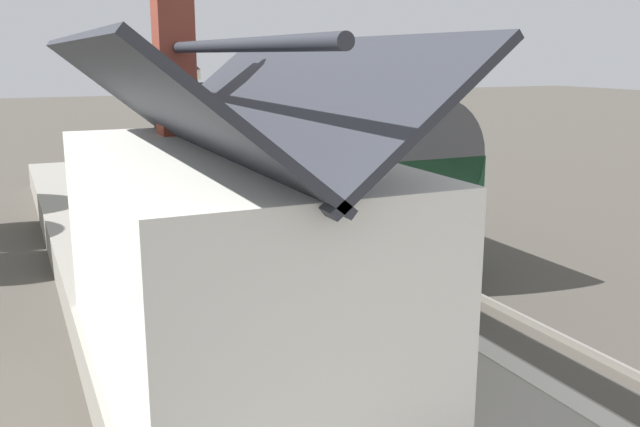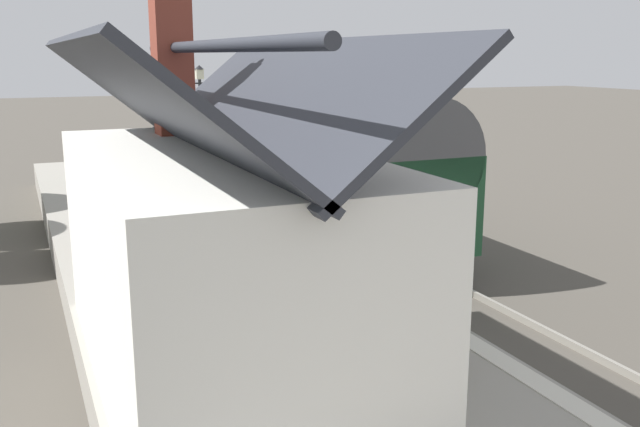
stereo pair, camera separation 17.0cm
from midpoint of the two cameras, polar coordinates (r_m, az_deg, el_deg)
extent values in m
plane|color=#4C473F|center=(16.77, 3.05, -5.21)|extent=(160.00, 160.00, 0.00)
cube|color=gray|center=(15.32, -9.84, -5.37)|extent=(32.00, 5.68, 0.90)
cube|color=beige|center=(16.02, -0.67, -2.67)|extent=(32.00, 0.36, 0.02)
cube|color=gray|center=(17.52, 7.78, -4.27)|extent=(52.00, 0.08, 0.14)
cube|color=gray|center=(16.83, 3.60, -4.90)|extent=(52.00, 0.08, 0.14)
cube|color=black|center=(19.97, 0.90, -1.19)|extent=(9.17, 2.29, 0.70)
cube|color=#1E4C2D|center=(19.66, 0.92, 3.06)|extent=(9.96, 2.70, 2.30)
cylinder|color=#515154|center=(19.50, 0.93, 6.39)|extent=(9.96, 2.65, 2.65)
cube|color=black|center=(19.08, -2.80, 3.62)|extent=(8.47, 0.03, 0.80)
cylinder|color=black|center=(22.64, -2.32, 0.48)|extent=(0.70, 2.16, 0.70)
cylinder|color=black|center=(17.41, 5.10, -3.35)|extent=(0.70, 2.16, 0.70)
cube|color=black|center=(24.18, -4.17, 5.82)|extent=(0.04, 2.16, 0.90)
cylinder|color=#F2EDCC|center=(24.33, -4.15, 3.54)|extent=(0.06, 0.24, 0.24)
cube|color=red|center=(24.45, -4.16, 2.50)|extent=(0.16, 2.56, 0.24)
cube|color=white|center=(9.59, -8.50, -4.08)|extent=(6.95, 3.29, 3.04)
cube|color=#2D3038|center=(9.45, -4.09, 9.34)|extent=(7.45, 1.90, 1.58)
cube|color=#2D3038|center=(9.01, -14.05, 8.83)|extent=(7.45, 1.90, 1.58)
cylinder|color=#2D3038|center=(9.18, -9.10, 13.32)|extent=(7.45, 0.16, 0.16)
cube|color=brown|center=(11.40, -12.21, 12.15)|extent=(0.56, 0.56, 2.33)
cube|color=teal|center=(10.58, -0.22, -4.98)|extent=(0.90, 0.06, 2.10)
cube|color=teal|center=(9.19, 3.35, -3.54)|extent=(0.80, 0.05, 1.10)
cube|color=teal|center=(11.66, -3.04, -0.01)|extent=(0.80, 0.05, 1.10)
cube|color=#26727F|center=(15.94, -7.96, -1.22)|extent=(1.40, 0.40, 0.06)
cube|color=#26727F|center=(15.94, -7.36, -0.36)|extent=(1.40, 0.11, 0.40)
cube|color=black|center=(15.48, -7.34, -2.51)|extent=(0.06, 0.36, 0.44)
cube|color=black|center=(16.52, -8.49, -1.56)|extent=(0.06, 0.36, 0.44)
cube|color=#26727F|center=(19.25, -10.61, 1.11)|extent=(1.42, 0.46, 0.06)
cube|color=#26727F|center=(19.24, -10.11, 1.82)|extent=(1.40, 0.17, 0.40)
cube|color=black|center=(18.76, -10.25, 0.10)|extent=(0.08, 0.36, 0.44)
cube|color=black|center=(19.84, -10.90, 0.76)|extent=(0.08, 0.36, 0.44)
cube|color=#26727F|center=(25.42, -14.18, 3.75)|extent=(1.42, 0.46, 0.06)
cube|color=#26727F|center=(25.41, -13.80, 4.29)|extent=(1.40, 0.17, 0.40)
cube|color=black|center=(24.91, -13.97, 3.05)|extent=(0.08, 0.36, 0.44)
cube|color=black|center=(26.00, -14.32, 3.43)|extent=(0.08, 0.36, 0.44)
cone|color=teal|center=(14.94, -3.07, -3.27)|extent=(0.33, 0.33, 0.29)
cylinder|color=teal|center=(14.98, -3.07, -3.70)|extent=(0.18, 0.18, 0.06)
ellipsoid|color=olive|center=(14.87, -3.09, -2.25)|extent=(0.37, 0.37, 0.32)
cone|color=#BF2A38|center=(14.84, -3.09, -1.77)|extent=(0.08, 0.08, 0.15)
cube|color=teal|center=(26.25, -18.87, 3.07)|extent=(0.73, 0.32, 0.31)
ellipsoid|color=#4C8C2D|center=(26.21, -18.92, 3.65)|extent=(0.65, 0.29, 0.29)
cone|color=gray|center=(21.77, -12.12, 1.73)|extent=(0.37, 0.37, 0.41)
cylinder|color=gray|center=(21.80, -12.10, 1.28)|extent=(0.20, 0.20, 0.06)
ellipsoid|color=#4C8C2D|center=(21.70, -12.16, 2.67)|extent=(0.45, 0.45, 0.41)
cylinder|color=black|center=(17.21, -6.21, -1.13)|extent=(0.32, 0.32, 0.31)
ellipsoid|color=#3D8438|center=(17.15, -6.23, -0.22)|extent=(0.36, 0.36, 0.35)
cube|color=#9E5138|center=(16.39, -15.27, -2.10)|extent=(0.88, 0.32, 0.39)
ellipsoid|color=#4C8C2D|center=(16.32, -15.33, -1.05)|extent=(0.79, 0.29, 0.29)
cylinder|color=black|center=(10.24, 8.89, -11.09)|extent=(0.47, 0.47, 0.32)
ellipsoid|color=olive|center=(10.10, 8.96, -9.18)|extent=(0.59, 0.59, 0.52)
cylinder|color=black|center=(23.57, -10.10, 6.48)|extent=(0.10, 0.10, 3.53)
cylinder|color=black|center=(23.45, -10.25, 10.40)|extent=(0.05, 0.50, 0.05)
cube|color=beige|center=(23.44, -10.28, 11.11)|extent=(0.24, 0.24, 0.32)
cone|color=black|center=(23.44, -10.30, 11.64)|extent=(0.32, 0.32, 0.14)
cylinder|color=black|center=(21.44, -9.53, 2.61)|extent=(0.06, 0.06, 1.10)
cylinder|color=black|center=(22.01, -9.94, 2.86)|extent=(0.06, 0.06, 1.10)
cube|color=maroon|center=(21.61, -9.81, 4.75)|extent=(0.90, 0.06, 0.44)
cube|color=black|center=(21.61, -9.81, 4.75)|extent=(0.96, 0.03, 0.50)
camera|label=1|loc=(0.09, -90.33, -0.07)|focal=39.28mm
camera|label=2|loc=(0.09, 89.67, 0.07)|focal=39.28mm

